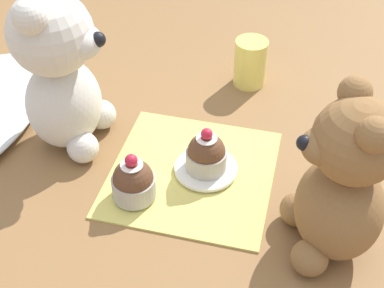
# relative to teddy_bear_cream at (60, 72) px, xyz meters

# --- Properties ---
(ground_plane) EXTENTS (4.00, 4.00, 0.00)m
(ground_plane) POSITION_rel_teddy_bear_cream_xyz_m (-0.03, -0.19, -0.12)
(ground_plane) COLOR olive
(knitted_placemat) EXTENTS (0.23, 0.22, 0.01)m
(knitted_placemat) POSITION_rel_teddy_bear_cream_xyz_m (-0.03, -0.19, -0.12)
(knitted_placemat) COLOR #E0D166
(knitted_placemat) RESTS_ON ground_plane
(teddy_bear_cream) EXTENTS (0.12, 0.13, 0.25)m
(teddy_bear_cream) POSITION_rel_teddy_bear_cream_xyz_m (0.00, 0.00, 0.00)
(teddy_bear_cream) COLOR silver
(teddy_bear_cream) RESTS_ON ground_plane
(teddy_bear_tan) EXTENTS (0.14, 0.13, 0.22)m
(teddy_bear_tan) POSITION_rel_teddy_bear_cream_xyz_m (-0.11, -0.38, -0.02)
(teddy_bear_tan) COLOR olive
(teddy_bear_tan) RESTS_ON ground_plane
(cupcake_near_cream_bear) EXTENTS (0.06, 0.06, 0.07)m
(cupcake_near_cream_bear) POSITION_rel_teddy_bear_cream_xyz_m (-0.09, -0.13, -0.09)
(cupcake_near_cream_bear) COLOR #B2ADA3
(cupcake_near_cream_bear) RESTS_ON knitted_placemat
(saucer_plate) EXTENTS (0.09, 0.09, 0.01)m
(saucer_plate) POSITION_rel_teddy_bear_cream_xyz_m (-0.02, -0.21, -0.11)
(saucer_plate) COLOR white
(saucer_plate) RESTS_ON knitted_placemat
(cupcake_near_tan_bear) EXTENTS (0.06, 0.06, 0.07)m
(cupcake_near_tan_bear) POSITION_rel_teddy_bear_cream_xyz_m (-0.02, -0.21, -0.09)
(cupcake_near_tan_bear) COLOR #B2ADA3
(cupcake_near_tan_bear) RESTS_ON saucer_plate
(juice_glass) EXTENTS (0.05, 0.05, 0.08)m
(juice_glass) POSITION_rel_teddy_bear_cream_xyz_m (0.21, -0.23, -0.08)
(juice_glass) COLOR #EADB66
(juice_glass) RESTS_ON ground_plane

